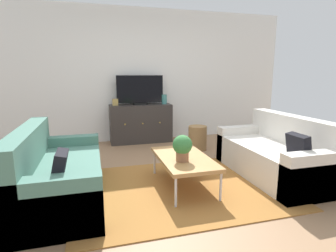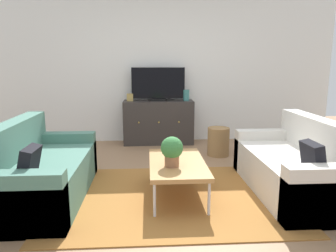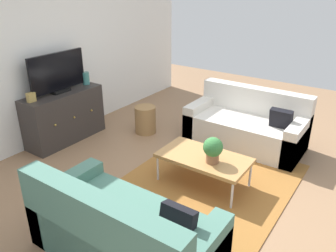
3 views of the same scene
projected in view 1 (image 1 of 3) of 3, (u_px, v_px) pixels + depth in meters
ground_plane at (176, 183)px, 3.46m from camera, size 10.00×10.00×0.00m
wall_back at (140, 76)px, 5.61m from camera, size 6.40×0.12×2.70m
area_rug at (179, 188)px, 3.31m from camera, size 2.50×1.90×0.01m
couch_left_side at (54, 177)px, 2.93m from camera, size 0.84×1.69×0.83m
couch_right_side at (277, 156)px, 3.68m from camera, size 0.84×1.69×0.83m
coffee_table at (184, 159)px, 3.31m from camera, size 0.60×1.08×0.39m
potted_plant at (182, 147)px, 3.11m from camera, size 0.23×0.23×0.31m
tv_console at (141, 123)px, 5.51m from camera, size 1.24×0.47×0.78m
flat_screen_tv at (140, 90)px, 5.40m from camera, size 0.94×0.16×0.59m
glass_vase at (164, 99)px, 5.55m from camera, size 0.11×0.11×0.20m
mantel_clock at (115, 102)px, 5.29m from camera, size 0.11×0.07×0.13m
wicker_basket at (197, 138)px, 4.98m from camera, size 0.34×0.34×0.44m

